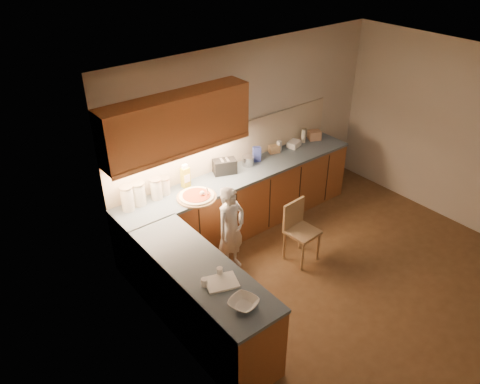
{
  "coord_description": "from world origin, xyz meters",
  "views": [
    {
      "loc": [
        -3.93,
        -2.73,
        4.05
      ],
      "look_at": [
        -0.8,
        1.2,
        1.0
      ],
      "focal_mm": 35.0,
      "sensor_mm": 36.0,
      "label": 1
    }
  ],
  "objects_px": {
    "pizza_on_board": "(197,196)",
    "wooden_chair": "(299,227)",
    "toaster": "(225,166)",
    "child": "(231,230)",
    "oil_jug": "(185,177)"
  },
  "relations": [
    {
      "from": "child",
      "to": "pizza_on_board",
      "type": "bearing_deg",
      "value": 101.96
    },
    {
      "from": "child",
      "to": "wooden_chair",
      "type": "bearing_deg",
      "value": -33.56
    },
    {
      "from": "wooden_chair",
      "to": "pizza_on_board",
      "type": "bearing_deg",
      "value": 136.17
    },
    {
      "from": "wooden_chair",
      "to": "toaster",
      "type": "xyz_separation_m",
      "value": [
        -0.34,
        1.14,
        0.53
      ]
    },
    {
      "from": "toaster",
      "to": "wooden_chair",
      "type": "bearing_deg",
      "value": -52.08
    },
    {
      "from": "wooden_chair",
      "to": "oil_jug",
      "type": "height_order",
      "value": "oil_jug"
    },
    {
      "from": "child",
      "to": "wooden_chair",
      "type": "distance_m",
      "value": 0.92
    },
    {
      "from": "wooden_chair",
      "to": "oil_jug",
      "type": "bearing_deg",
      "value": 125.36
    },
    {
      "from": "wooden_chair",
      "to": "toaster",
      "type": "distance_m",
      "value": 1.31
    },
    {
      "from": "child",
      "to": "oil_jug",
      "type": "bearing_deg",
      "value": 90.08
    },
    {
      "from": "wooden_chair",
      "to": "child",
      "type": "bearing_deg",
      "value": 151.58
    },
    {
      "from": "child",
      "to": "toaster",
      "type": "relative_size",
      "value": 3.38
    },
    {
      "from": "pizza_on_board",
      "to": "wooden_chair",
      "type": "xyz_separation_m",
      "value": [
        1.01,
        -0.84,
        -0.46
      ]
    },
    {
      "from": "pizza_on_board",
      "to": "oil_jug",
      "type": "distance_m",
      "value": 0.35
    },
    {
      "from": "pizza_on_board",
      "to": "toaster",
      "type": "xyz_separation_m",
      "value": [
        0.67,
        0.31,
        0.08
      ]
    }
  ]
}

